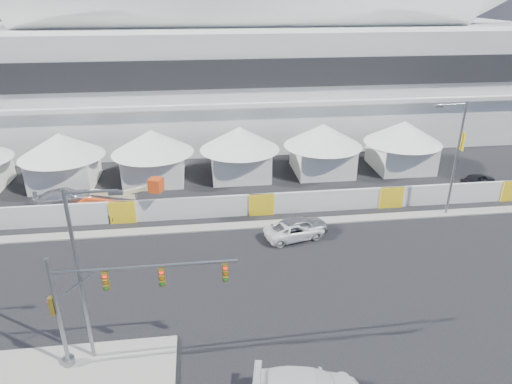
{
  "coord_description": "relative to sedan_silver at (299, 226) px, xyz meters",
  "views": [
    {
      "loc": [
        0.93,
        -21.59,
        18.51
      ],
      "look_at": [
        4.95,
        10.0,
        4.25
      ],
      "focal_mm": 32.0,
      "sensor_mm": 36.0,
      "label": 1
    }
  ],
  "objects": [
    {
      "name": "traffic_mast",
      "position": [
        -13.09,
        -12.42,
        3.06
      ],
      "size": [
        9.48,
        0.64,
        6.59
      ],
      "color": "gray",
      "rests_on": "median_island"
    },
    {
      "name": "hoarding_fence",
      "position": [
        -2.58,
        4.06,
        0.18
      ],
      "size": [
        70.0,
        0.25,
        2.0
      ],
      "primitive_type": "cube",
      "color": "silver",
      "rests_on": "ground"
    },
    {
      "name": "boom_lift",
      "position": [
        -15.87,
        5.55,
        0.29
      ],
      "size": [
        8.41,
        3.18,
        4.12
      ],
      "rotation": [
        0.0,
        0.0,
        -0.36
      ],
      "color": "#C73C12",
      "rests_on": "ground"
    },
    {
      "name": "lot_car_c",
      "position": [
        -20.33,
        8.29,
        -0.03
      ],
      "size": [
        3.7,
        5.84,
        1.57
      ],
      "primitive_type": "imported",
      "rotation": [
        0.0,
        0.0,
        1.87
      ],
      "color": "#B5B6BA",
      "rests_on": "ground"
    },
    {
      "name": "lot_car_b",
      "position": [
        20.3,
        7.76,
        -0.16
      ],
      "size": [
        2.76,
        4.18,
        1.32
      ],
      "primitive_type": "imported",
      "rotation": [
        0.0,
        0.0,
        1.91
      ],
      "color": "black",
      "rests_on": "ground"
    },
    {
      "name": "stadium",
      "position": [
        0.13,
        31.07,
        8.63
      ],
      "size": [
        80.0,
        24.8,
        21.98
      ],
      "color": "silver",
      "rests_on": "ground"
    },
    {
      "name": "tent_row",
      "position": [
        -8.08,
        13.56,
        2.33
      ],
      "size": [
        53.4,
        8.4,
        5.4
      ],
      "color": "white",
      "rests_on": "ground"
    },
    {
      "name": "pickup_curb",
      "position": [
        -0.46,
        -0.42,
        -0.13
      ],
      "size": [
        3.38,
        5.33,
        1.37
      ],
      "primitive_type": "imported",
      "rotation": [
        0.0,
        0.0,
        1.81
      ],
      "color": "white",
      "rests_on": "ground"
    },
    {
      "name": "far_curb",
      "position": [
        11.42,
        2.06,
        -0.76
      ],
      "size": [
        80.0,
        1.2,
        0.12
      ],
      "primitive_type": "cube",
      "color": "gray",
      "rests_on": "ground"
    },
    {
      "name": "ground",
      "position": [
        -8.58,
        -10.44,
        -0.82
      ],
      "size": [
        160.0,
        160.0,
        0.0
      ],
      "primitive_type": "plane",
      "color": "black",
      "rests_on": "ground"
    },
    {
      "name": "streetlight_curb",
      "position": [
        13.64,
        2.06,
        5.09
      ],
      "size": [
        3.01,
        0.68,
        10.18
      ],
      "color": "gray",
      "rests_on": "ground"
    },
    {
      "name": "sedan_silver",
      "position": [
        0.0,
        0.0,
        0.0
      ],
      "size": [
        3.16,
        5.13,
        1.63
      ],
      "primitive_type": "imported",
      "rotation": [
        0.0,
        0.0,
        1.85
      ],
      "color": "#99999D",
      "rests_on": "ground"
    },
    {
      "name": "streetlight_median",
      "position": [
        -13.76,
        -11.96,
        5.06
      ],
      "size": [
        2.76,
        0.28,
        9.97
      ],
      "color": "slate",
      "rests_on": "median_island"
    },
    {
      "name": "median_island",
      "position": [
        -14.58,
        -13.44,
        -0.74
      ],
      "size": [
        10.0,
        5.0,
        0.15
      ],
      "primitive_type": "cube",
      "color": "gray",
      "rests_on": "ground"
    }
  ]
}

